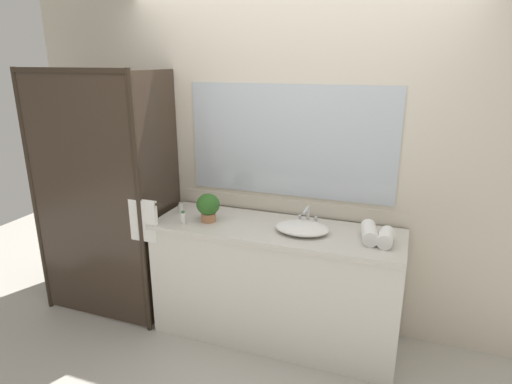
{
  "coord_description": "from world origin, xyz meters",
  "views": [
    {
      "loc": [
        0.84,
        -2.73,
        2.05
      ],
      "look_at": [
        -0.15,
        0.0,
        1.15
      ],
      "focal_mm": 30.08,
      "sensor_mm": 36.0,
      "label": 1
    }
  ],
  "objects": [
    {
      "name": "vanity_cabinet",
      "position": [
        0.0,
        0.01,
        0.45
      ],
      "size": [
        1.8,
        0.58,
        0.9
      ],
      "color": "silver",
      "rests_on": "ground_plane"
    },
    {
      "name": "rolled_towel_near_edge",
      "position": [
        0.76,
        -0.04,
        0.95
      ],
      "size": [
        0.1,
        0.19,
        0.1
      ],
      "primitive_type": "cylinder",
      "rotation": [
        1.57,
        0.0,
        -0.03
      ],
      "color": "white",
      "rests_on": "vanity_cabinet"
    },
    {
      "name": "faucet",
      "position": [
        0.2,
        0.14,
        0.95
      ],
      "size": [
        0.17,
        0.16,
        0.14
      ],
      "color": "silver",
      "rests_on": "vanity_cabinet"
    },
    {
      "name": "ground_plane",
      "position": [
        0.0,
        0.0,
        0.0
      ],
      "size": [
        8.0,
        8.0,
        0.0
      ],
      "primitive_type": "plane",
      "color": "#B7B2A8"
    },
    {
      "name": "amenity_bottle_lotion",
      "position": [
        -0.65,
        -0.16,
        0.95
      ],
      "size": [
        0.03,
        0.03,
        0.1
      ],
      "color": "white",
      "rests_on": "vanity_cabinet"
    },
    {
      "name": "shower_enclosure",
      "position": [
        -1.28,
        -0.19,
        1.02
      ],
      "size": [
        1.2,
        0.59,
        2.0
      ],
      "color": "#2D2319",
      "rests_on": "ground_plane"
    },
    {
      "name": "wall_back_with_mirror",
      "position": [
        0.0,
        0.34,
        1.3
      ],
      "size": [
        4.4,
        0.06,
        2.6
      ],
      "color": "beige",
      "rests_on": "ground_plane"
    },
    {
      "name": "sink_basin",
      "position": [
        0.2,
        -0.02,
        0.93
      ],
      "size": [
        0.38,
        0.29,
        0.06
      ],
      "primitive_type": "ellipsoid",
      "color": "white",
      "rests_on": "vanity_cabinet"
    },
    {
      "name": "rolled_towel_middle",
      "position": [
        0.65,
        0.0,
        0.95
      ],
      "size": [
        0.14,
        0.27,
        0.1
      ],
      "primitive_type": "cylinder",
      "rotation": [
        1.57,
        0.0,
        0.16
      ],
      "color": "white",
      "rests_on": "vanity_cabinet"
    },
    {
      "name": "amenity_bottle_shampoo",
      "position": [
        -0.78,
        0.02,
        0.94
      ],
      "size": [
        0.03,
        0.03,
        0.09
      ],
      "color": "white",
      "rests_on": "vanity_cabinet"
    },
    {
      "name": "potted_plant",
      "position": [
        -0.51,
        -0.05,
        1.02
      ],
      "size": [
        0.17,
        0.17,
        0.21
      ],
      "color": "#B77A51",
      "rests_on": "vanity_cabinet"
    }
  ]
}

